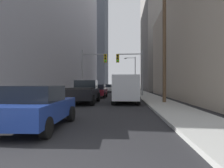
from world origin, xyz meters
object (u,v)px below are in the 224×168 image
at_px(pickup_truck_black, 84,92).
at_px(cargo_van_silver, 126,88).
at_px(sedan_navy, 125,89).
at_px(sedan_maroon, 98,91).
at_px(traffic_signal_near_right, 131,65).
at_px(sedan_white, 107,88).
at_px(traffic_signal_near_left, 93,65).
at_px(sedan_red, 110,88).
at_px(sedan_blue, 37,107).

bearing_deg(pickup_truck_black, cargo_van_silver, 4.66).
bearing_deg(cargo_van_silver, sedan_navy, 90.30).
distance_m(sedan_maroon, sedan_navy, 8.08).
distance_m(pickup_truck_black, traffic_signal_near_right, 10.46).
bearing_deg(sedan_white, traffic_signal_near_left, -93.58).
xyz_separation_m(sedan_maroon, sedan_white, (-0.21, 14.54, 0.00)).
height_order(sedan_white, traffic_signal_near_left, traffic_signal_near_left).
bearing_deg(pickup_truck_black, sedan_maroon, 87.90).
bearing_deg(traffic_signal_near_left, sedan_maroon, -66.11).
bearing_deg(cargo_van_silver, traffic_signal_near_left, 115.20).
bearing_deg(sedan_red, pickup_truck_black, -90.30).
distance_m(pickup_truck_black, sedan_navy, 14.73).
relative_size(sedan_blue, sedan_red, 1.00).
xyz_separation_m(cargo_van_silver, traffic_signal_near_right, (0.74, 8.81, 2.74)).
bearing_deg(sedan_blue, traffic_signal_near_left, 92.85).
bearing_deg(traffic_signal_near_left, sedan_red, 87.30).
bearing_deg(sedan_blue, sedan_maroon, 89.81).
bearing_deg(traffic_signal_near_left, sedan_blue, -87.15).
height_order(pickup_truck_black, cargo_van_silver, cargo_van_silver).
distance_m(pickup_truck_black, sedan_white, 21.42).
bearing_deg(cargo_van_silver, sedan_blue, -108.21).
relative_size(sedan_blue, traffic_signal_near_left, 0.71).
relative_size(sedan_maroon, traffic_signal_near_right, 0.70).
relative_size(pickup_truck_black, sedan_maroon, 1.29).
relative_size(cargo_van_silver, traffic_signal_near_right, 0.87).
distance_m(cargo_van_silver, sedan_navy, 14.08).
relative_size(pickup_truck_black, traffic_signal_near_right, 0.91).
height_order(sedan_red, traffic_signal_near_right, traffic_signal_near_right).
height_order(sedan_maroon, traffic_signal_near_left, traffic_signal_near_left).
bearing_deg(traffic_signal_near_right, sedan_blue, -102.02).
relative_size(sedan_red, traffic_signal_near_left, 0.71).
bearing_deg(sedan_blue, sedan_white, 90.28).
distance_m(sedan_navy, sedan_white, 7.81).
relative_size(traffic_signal_near_left, traffic_signal_near_right, 1.00).
bearing_deg(pickup_truck_black, sedan_red, 89.70).
bearing_deg(sedan_blue, pickup_truck_black, 91.19).
relative_size(sedan_navy, sedan_red, 0.99).
distance_m(sedan_blue, sedan_maroon, 16.40).
bearing_deg(traffic_signal_near_right, sedan_white, 108.45).
distance_m(sedan_navy, traffic_signal_near_left, 7.40).
bearing_deg(sedan_red, sedan_white, -90.91).
bearing_deg(sedan_blue, sedan_navy, 82.48).
bearing_deg(sedan_red, sedan_navy, -76.34).
distance_m(sedan_red, traffic_signal_near_left, 18.75).
relative_size(cargo_van_silver, sedan_white, 1.23).
distance_m(cargo_van_silver, sedan_white, 21.42).
height_order(sedan_blue, sedan_maroon, same).
xyz_separation_m(sedan_white, traffic_signal_near_left, (-0.77, -12.33, 3.25)).
distance_m(traffic_signal_near_left, traffic_signal_near_right, 4.89).
xyz_separation_m(cargo_van_silver, traffic_signal_near_left, (-4.15, 8.81, 2.73)).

